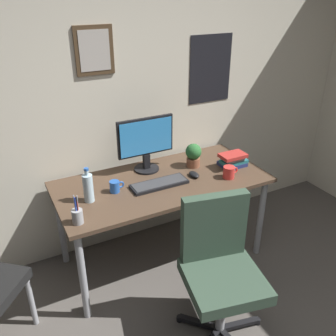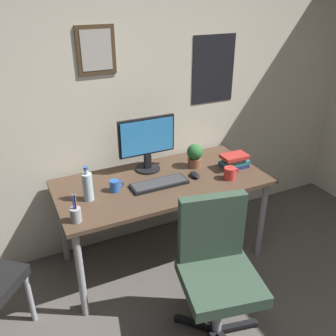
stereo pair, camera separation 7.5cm
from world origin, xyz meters
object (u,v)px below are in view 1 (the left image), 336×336
monitor (146,142)px  pen_cup (77,216)px  office_chair (220,263)px  coffee_mug_far (115,186)px  potted_plant (193,154)px  coffee_mug_near (229,172)px  water_bottle (88,188)px  computer_mouse (194,174)px  book_stack_left (233,160)px  keyboard (159,184)px

monitor → pen_cup: size_ratio=2.30×
office_chair → monitor: monitor is taller
coffee_mug_far → potted_plant: potted_plant is taller
coffee_mug_near → pen_cup: pen_cup is taller
pen_cup → water_bottle: bearing=58.2°
computer_mouse → book_stack_left: book_stack_left is taller
office_chair → potted_plant: 0.99m
pen_cup → office_chair: bearing=-35.8°
coffee_mug_near → pen_cup: bearing=-177.0°
coffee_mug_far → potted_plant: size_ratio=0.56×
coffee_mug_near → coffee_mug_far: coffee_mug_near is taller
office_chair → coffee_mug_far: office_chair is taller
coffee_mug_near → office_chair: bearing=-128.7°
potted_plant → book_stack_left: size_ratio=0.84×
coffee_mug_far → office_chair: bearing=-63.8°
office_chair → book_stack_left: 0.99m
coffee_mug_near → coffee_mug_far: 0.88m
keyboard → coffee_mug_far: bearing=169.3°
water_bottle → coffee_mug_far: water_bottle is taller
keyboard → computer_mouse: size_ratio=3.91×
coffee_mug_far → coffee_mug_near: bearing=-13.0°
monitor → book_stack_left: bearing=-22.4°
pen_cup → coffee_mug_near: bearing=3.0°
coffee_mug_near → coffee_mug_far: size_ratio=1.17×
office_chair → pen_cup: 0.93m
potted_plant → pen_cup: 1.11m
computer_mouse → coffee_mug_far: coffee_mug_far is taller
coffee_mug_far → pen_cup: 0.43m
coffee_mug_near → pen_cup: 1.19m
water_bottle → office_chair: bearing=-51.8°
potted_plant → pen_cup: pen_cup is taller
water_bottle → keyboard: bearing=-2.6°
keyboard → pen_cup: size_ratio=2.15×
office_chair → keyboard: (-0.06, 0.72, 0.22)m
monitor → coffee_mug_far: (-0.35, -0.22, -0.20)m
computer_mouse → coffee_mug_near: size_ratio=0.86×
office_chair → coffee_mug_near: office_chair is taller
coffee_mug_near → computer_mouse: bearing=149.2°
water_bottle → book_stack_left: bearing=-0.5°
office_chair → coffee_mug_near: (0.47, 0.59, 0.26)m
computer_mouse → monitor: bearing=134.6°
computer_mouse → water_bottle: bearing=178.4°
potted_plant → book_stack_left: potted_plant is taller
office_chair → computer_mouse: bearing=71.8°
computer_mouse → pen_cup: size_ratio=0.55×
book_stack_left → coffee_mug_near: bearing=-133.7°
potted_plant → water_bottle: bearing=-171.3°
keyboard → coffee_mug_near: size_ratio=3.38×
keyboard → computer_mouse: 0.30m
keyboard → monitor: bearing=85.4°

